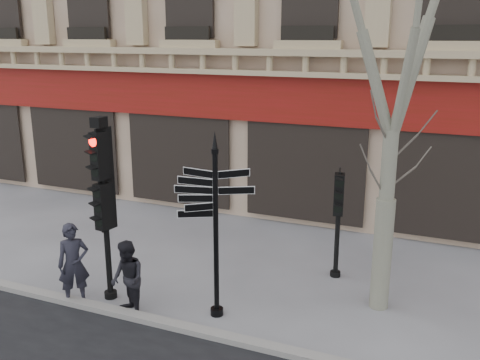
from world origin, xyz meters
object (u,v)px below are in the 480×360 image
Objects in this scene: pedestrian_a at (74,264)px; traffic_signal_secondary at (339,206)px; pedestrian_b at (128,279)px; fingerpost at (215,195)px; traffic_signal_main at (103,187)px.

traffic_signal_secondary is at bearing -8.82° from pedestrian_a.
pedestrian_b is at bearing -147.31° from traffic_signal_secondary.
pedestrian_a is (-4.59, -3.29, -0.83)m from traffic_signal_secondary.
traffic_signal_main is at bearing 167.48° from fingerpost.
traffic_signal_main is 1.57× the size of traffic_signal_secondary.
pedestrian_a is (-0.51, -0.45, -1.54)m from traffic_signal_main.
fingerpost reaches higher than pedestrian_a.
pedestrian_a reaches higher than pedestrian_b.
traffic_signal_main reaches higher than fingerpost.
traffic_signal_main is at bearing -175.14° from pedestrian_b.
traffic_signal_secondary is 1.59× the size of pedestrian_b.
traffic_signal_main is 2.23× the size of pedestrian_a.
pedestrian_b is (-1.58, -0.67, -1.69)m from fingerpost.
fingerpost is at bearing 58.27° from pedestrian_b.
pedestrian_a is at bearing -144.72° from pedestrian_b.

